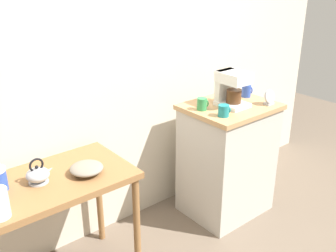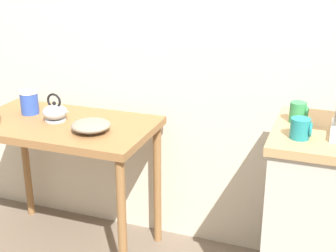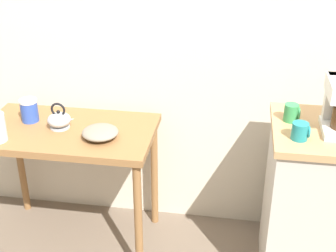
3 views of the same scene
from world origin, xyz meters
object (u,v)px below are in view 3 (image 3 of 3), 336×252
Objects in this scene: teakettle at (59,120)px; mug_dark_teal at (300,131)px; mug_tall_green at (292,113)px; canister_enamel at (29,110)px; bowl_stoneware at (100,132)px.

teakettle is 1.89× the size of mug_dark_teal.
mug_tall_green is (-0.03, 0.19, 0.00)m from mug_dark_teal.
teakettle is at bearing -15.79° from canister_enamel.
canister_enamel is at bearing 163.09° from bowl_stoneware.
canister_enamel is 1.43m from mug_tall_green.
mug_tall_green reaches higher than canister_enamel.
canister_enamel reaches higher than bowl_stoneware.
bowl_stoneware is at bearing -176.90° from mug_tall_green.
canister_enamel is 1.47× the size of mug_tall_green.
teakettle is 1.20× the size of canister_enamel.
mug_tall_green is (1.22, -0.03, 0.15)m from teakettle.
canister_enamel is 1.48m from mug_dark_teal.
mug_dark_teal is 0.19m from mug_tall_green.
mug_tall_green is at bearing 98.09° from mug_dark_teal.
mug_tall_green is (1.42, -0.08, 0.13)m from canister_enamel.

